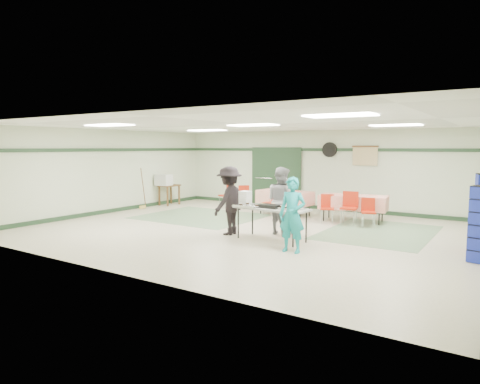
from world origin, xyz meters
The scene contains 36 objects.
floor centered at (0.00, 0.00, 0.00)m, with size 11.00×11.00×0.00m, color beige.
ceiling centered at (0.00, 0.00, 2.70)m, with size 11.00×11.00×0.00m, color white.
wall_back centered at (0.00, 4.50, 1.35)m, with size 11.00×11.00×0.00m, color beige.
wall_front centered at (0.00, -4.50, 1.35)m, with size 11.00×11.00×0.00m, color beige.
wall_left centered at (-5.50, 0.00, 1.35)m, with size 9.00×9.00×0.00m, color beige.
trim_back centered at (0.00, 4.47, 2.05)m, with size 11.00×0.06×0.10m, color #1E3721.
baseboard_back centered at (0.00, 4.47, 0.06)m, with size 11.00×0.06×0.12m, color #1E3721.
trim_left centered at (-5.47, 0.00, 2.05)m, with size 9.00×0.06×0.10m, color #1E3721.
baseboard_left centered at (-5.47, 0.00, 0.06)m, with size 9.00×0.06×0.12m, color #1E3721.
green_patch_a centered at (-2.50, 1.00, 0.00)m, with size 3.50×3.00×0.01m, color slate.
green_patch_b centered at (2.80, 1.50, 0.00)m, with size 2.50×3.50×0.01m, color slate.
double_door_left centered at (-2.20, 4.44, 1.05)m, with size 0.90×0.06×2.10m, color #989A98.
double_door_right centered at (-1.25, 4.44, 1.05)m, with size 0.90×0.06×2.10m, color #989A98.
door_frame centered at (-1.73, 4.42, 1.05)m, with size 2.00×0.03×2.15m, color #1E3721.
wall_fan centered at (0.30, 4.44, 2.05)m, with size 0.50×0.50×0.10m, color black.
scroll_banner centered at (1.50, 4.44, 1.85)m, with size 0.80×0.02×0.60m, color tan.
serving_table centered at (0.98, -0.78, 0.71)m, with size 1.79×0.85×0.76m.
sheet_tray_right centered at (1.46, -0.77, 0.77)m, with size 0.54×0.41×0.02m, color silver.
sheet_tray_mid centered at (0.88, -0.67, 0.77)m, with size 0.53×0.40×0.02m, color silver.
sheet_tray_left centered at (0.43, -0.90, 0.77)m, with size 0.62×0.47×0.02m, color silver.
baking_pan centered at (0.98, -0.85, 0.80)m, with size 0.46×0.29×0.08m, color black.
foam_box_stack centered at (0.21, -0.69, 0.92)m, with size 0.24×0.22×0.33m, color white.
volunteer_teal centered at (1.87, -1.52, 0.77)m, with size 0.56×0.37×1.54m, color teal.
volunteer_grey centered at (0.83, -0.03, 0.83)m, with size 0.81×0.63×1.66m, color gray.
volunteer_dark centered at (-0.22, -0.75, 0.84)m, with size 1.08×0.62×1.67m, color black.
dining_table_a centered at (1.73, 2.70, 0.57)m, with size 1.94×1.05×0.77m.
dining_table_b centered at (-0.47, 2.70, 0.57)m, with size 1.80×0.92×0.77m.
chair_a centered at (1.82, 2.14, 0.56)m, with size 0.48×0.48×0.92m.
chair_b centered at (1.17, 2.12, 0.49)m, with size 0.48×0.49×0.80m.
chair_c centered at (2.33, 2.12, 0.48)m, with size 0.47×0.47×0.78m.
chair_d centered at (-0.56, 2.13, 0.53)m, with size 0.51×0.51×0.87m.
chair_loose_a centered at (-2.29, 3.16, 0.49)m, with size 0.53×0.53×0.81m.
chair_loose_b centered at (-2.85, 2.98, 0.54)m, with size 0.52×0.52×0.88m.
printer_table centered at (-5.15, 2.48, 0.62)m, with size 0.51×0.78×0.74m.
office_printer centered at (-5.15, 2.19, 0.95)m, with size 0.51×0.45×0.40m, color #BAB9B4.
broom centered at (-5.23, 1.25, 0.73)m, with size 0.03×0.03×1.40m, color brown.
Camera 1 is at (5.66, -9.27, 2.13)m, focal length 32.00 mm.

